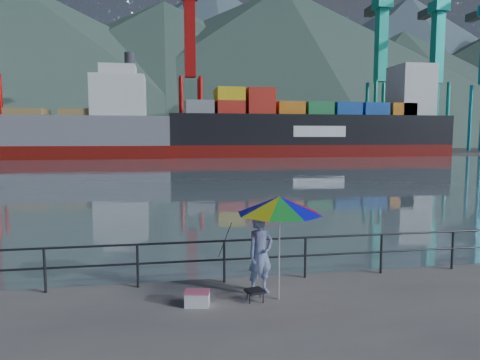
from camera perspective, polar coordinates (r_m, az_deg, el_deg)
name	(u,v)px	position (r m, az deg, el deg)	size (l,w,h in m)	color
harbor_water	(167,148)	(138.13, -9.72, 4.22)	(500.00, 280.00, 0.00)	slate
far_dock	(210,152)	(101.67, -4.01, 3.78)	(200.00, 40.00, 0.40)	#514F4C
guardrail	(182,263)	(10.21, -7.78, -10.89)	(22.00, 0.06, 1.03)	#2D3033
mountains	(243,73)	(221.69, 0.46, 14.05)	(600.00, 332.80, 80.00)	#385147
port_cranes	(308,80)	(98.07, 9.11, 13.02)	(116.00, 28.00, 38.40)	red
container_stacks	(292,139)	(105.77, 6.92, 5.50)	(58.00, 5.40, 7.80)	gray
fisherman	(260,254)	(9.51, 2.73, -9.85)	(0.64, 0.42, 1.76)	#1D458D
beach_umbrella	(280,205)	(8.94, 5.30, -3.37)	(2.27, 2.27, 2.21)	white
folding_stool	(255,295)	(9.32, 2.02, -15.07)	(0.44, 0.44, 0.24)	black
cooler_bag	(197,299)	(9.10, -5.73, -15.51)	(0.49, 0.32, 0.28)	silver
fishing_rod	(225,277)	(10.80, -2.07, -12.81)	(0.02, 0.02, 2.23)	black
bulk_carrier	(39,133)	(80.67, -25.23, 5.71)	(47.81, 8.28, 14.50)	#660F0A
container_ship	(320,125)	(84.93, 10.58, 7.28)	(54.35, 9.06, 18.10)	#660F0A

